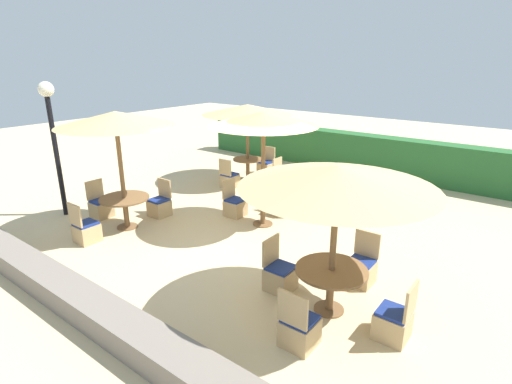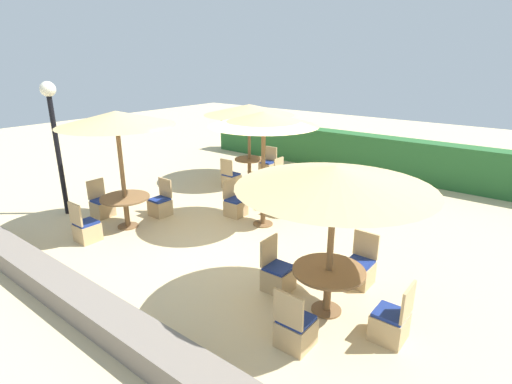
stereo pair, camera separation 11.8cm
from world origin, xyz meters
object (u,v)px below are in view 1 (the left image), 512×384
(parasol_front_left, at_px, (115,119))
(patio_chair_front_right_south, at_px, (299,329))
(patio_chair_front_right_west, at_px, (280,276))
(round_table_back_left, at_px, (248,164))
(patio_chair_front_right_east, at_px, (394,322))
(patio_chair_front_left_north, at_px, (160,206))
(patio_chair_front_left_south, at_px, (86,231))
(patio_chair_back_left_north, at_px, (266,167))
(patio_chair_front_right_north, at_px, (361,269))
(parasol_front_right, at_px, (338,177))
(round_table_center, at_px, (263,204))
(lamp_post, at_px, (51,123))
(parasol_center, at_px, (263,119))
(patio_chair_front_left_west, at_px, (101,207))
(patio_chair_center_west, at_px, (235,206))
(parasol_back_left, at_px, (247,110))
(patio_chair_center_north, at_px, (282,204))
(patio_chair_back_left_east, at_px, (272,178))
(patio_chair_back_left_south, at_px, (229,179))
(round_table_front_left, at_px, (125,204))

(parasol_front_left, distance_m, patio_chair_front_right_south, 5.97)
(patio_chair_front_right_west, bearing_deg, parasol_front_left, -90.23)
(round_table_back_left, distance_m, patio_chair_front_right_east, 8.14)
(patio_chair_front_left_north, bearing_deg, patio_chair_front_left_south, 88.05)
(patio_chair_back_left_north, xyz_separation_m, patio_chair_front_right_north, (5.49, -4.70, 0.00))
(parasol_front_left, distance_m, patio_chair_front_right_west, 4.95)
(parasol_front_right, bearing_deg, patio_chair_front_left_north, 169.08)
(round_table_center, bearing_deg, lamp_post, -150.11)
(parasol_center, relative_size, patio_chair_front_left_west, 2.92)
(patio_chair_front_left_west, distance_m, round_table_back_left, 4.86)
(patio_chair_center_west, xyz_separation_m, patio_chair_front_left_west, (-2.65, -2.11, 0.00))
(parasol_back_left, bearing_deg, round_table_back_left, 135.00)
(patio_chair_front_right_south, bearing_deg, parasol_back_left, 133.46)
(patio_chair_front_left_south, height_order, patio_chair_front_right_west, same)
(patio_chair_front_left_south, distance_m, patio_chair_back_left_north, 6.75)
(patio_chair_front_left_north, distance_m, parasol_back_left, 4.31)
(round_table_center, bearing_deg, parasol_center, 180.00)
(patio_chair_front_left_north, bearing_deg, parasol_center, -155.19)
(parasol_center, xyz_separation_m, patio_chair_front_left_south, (-2.50, -3.11, -2.27))
(patio_chair_center_north, bearing_deg, round_table_back_left, -35.18)
(patio_chair_front_left_north, relative_size, parasol_back_left, 0.33)
(patio_chair_back_left_north, distance_m, patio_chair_front_right_east, 8.71)
(parasol_front_left, distance_m, patio_chair_back_left_east, 5.35)
(patio_chair_front_left_south, bearing_deg, patio_chair_back_left_south, 90.36)
(round_table_back_left, height_order, patio_chair_front_right_north, patio_chair_front_right_north)
(parasol_front_right, bearing_deg, patio_chair_back_left_south, 144.67)
(patio_chair_center_west, height_order, patio_chair_front_right_south, same)
(patio_chair_front_left_north, distance_m, patio_chair_front_right_west, 4.46)
(patio_chair_front_left_north, height_order, patio_chair_back_left_north, same)
(patio_chair_front_left_south, bearing_deg, round_table_front_left, 87.80)
(patio_chair_back_left_south, distance_m, parasol_front_right, 6.94)
(parasol_back_left, relative_size, patio_chair_back_left_east, 3.05)
(patio_chair_center_north, relative_size, patio_chair_front_right_north, 1.00)
(patio_chair_back_left_south, xyz_separation_m, parasol_front_right, (5.43, -3.85, 1.96))
(lamp_post, bearing_deg, patio_chair_front_left_west, 28.06)
(patio_chair_back_left_east, height_order, patio_chair_front_right_east, same)
(lamp_post, height_order, patio_chair_back_left_east, lamp_post)
(patio_chair_front_right_east, bearing_deg, patio_chair_front_right_south, 133.71)
(patio_chair_center_west, relative_size, patio_chair_front_left_north, 1.00)
(patio_chair_front_left_west, xyz_separation_m, patio_chair_front_left_north, (1.12, 0.96, 0.00))
(lamp_post, height_order, patio_chair_back_left_south, lamp_post)
(patio_chair_front_right_west, xyz_separation_m, patio_chair_front_right_north, (1.04, 1.05, 0.00))
(parasol_front_left, xyz_separation_m, patio_chair_front_right_west, (4.38, -0.02, -2.30))
(patio_chair_back_left_east, xyz_separation_m, parasol_front_right, (4.48, -4.79, 1.96))
(round_table_front_left, relative_size, patio_chair_back_left_east, 1.22)
(patio_chair_front_right_west, bearing_deg, round_table_front_left, -90.23)
(patio_chair_center_north, xyz_separation_m, round_table_back_left, (-2.57, 1.81, 0.29))
(parasol_back_left, height_order, patio_chair_back_left_east, parasol_back_left)
(round_table_front_left, relative_size, patio_chair_back_left_south, 1.22)
(patio_chair_center_west, bearing_deg, patio_chair_front_left_north, -52.91)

